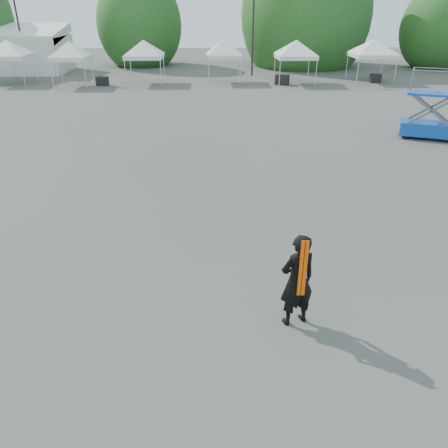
{
  "coord_description": "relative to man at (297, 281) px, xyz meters",
  "views": [
    {
      "loc": [
        -1.05,
        -9.75,
        5.92
      ],
      "look_at": [
        -0.72,
        -0.64,
        1.3
      ],
      "focal_mm": 35.0,
      "sensor_mm": 36.0,
      "label": 1
    }
  ],
  "objects": [
    {
      "name": "crate_mid",
      "position": [
        4.34,
        29.55,
        -0.63
      ],
      "size": [
        1.25,
        1.13,
        0.79
      ],
      "primitive_type": "cube",
      "rotation": [
        0.0,
        0.0,
        -0.41
      ],
      "color": "black",
      "rests_on": "ground"
    },
    {
      "name": "tent_g",
      "position": [
        11.93,
        30.88,
        2.04
      ],
      "size": [
        4.64,
        4.64,
        3.88
      ],
      "color": "silver",
      "rests_on": "ground"
    },
    {
      "name": "man",
      "position": [
        0.0,
        0.0,
        0.0
      ],
      "size": [
        0.86,
        0.71,
        2.04
      ],
      "rotation": [
        0.0,
        0.0,
        3.48
      ],
      "color": "black",
      "rests_on": "ground"
    },
    {
      "name": "crate_west",
      "position": [
        -10.18,
        29.64,
        -0.68
      ],
      "size": [
        0.97,
        0.81,
        0.68
      ],
      "primitive_type": "cube",
      "rotation": [
        0.0,
        0.0,
        -0.16
      ],
      "color": "black",
      "rests_on": "ground"
    },
    {
      "name": "tree_far_e",
      "position": [
        21.34,
        39.62,
        2.6
      ],
      "size": [
        3.84,
        3.84,
        5.84
      ],
      "color": "#382314",
      "rests_on": "ground"
    },
    {
      "name": "light_pole_west",
      "position": [
        -18.66,
        36.62,
        4.75
      ],
      "size": [
        0.6,
        0.25,
        10.3
      ],
      "color": "black",
      "rests_on": "ground"
    },
    {
      "name": "tree_mid_w",
      "position": [
        -8.66,
        42.62,
        2.91
      ],
      "size": [
        4.16,
        4.16,
        6.33
      ],
      "color": "#382314",
      "rests_on": "ground"
    },
    {
      "name": "tent_f",
      "position": [
        5.42,
        30.13,
        2.03
      ],
      "size": [
        4.37,
        4.37,
        3.88
      ],
      "color": "silver",
      "rests_on": "ground"
    },
    {
      "name": "ground",
      "position": [
        -0.66,
        2.62,
        -1.02
      ],
      "size": [
        120.0,
        120.0,
        0.0
      ],
      "primitive_type": "plane",
      "color": "#474442",
      "rests_on": "ground"
    },
    {
      "name": "tent_c",
      "position": [
        -12.4,
        29.62,
        2.03
      ],
      "size": [
        3.88,
        3.88,
        3.88
      ],
      "color": "silver",
      "rests_on": "ground"
    },
    {
      "name": "tree_mid_e",
      "position": [
        8.34,
        41.62,
        3.82
      ],
      "size": [
        5.12,
        5.12,
        7.79
      ],
      "color": "#382314",
      "rests_on": "ground"
    },
    {
      "name": "scissor_lift",
      "position": [
        8.95,
        13.57,
        0.6
      ],
      "size": [
        2.77,
        2.1,
        3.21
      ],
      "rotation": [
        0.0,
        0.0,
        -0.39
      ],
      "color": "#0D2CAD",
      "rests_on": "ground"
    },
    {
      "name": "crate_east",
      "position": [
        12.27,
        30.31,
        -0.68
      ],
      "size": [
        0.95,
        0.78,
        0.68
      ],
      "primitive_type": "cube",
      "rotation": [
        0.0,
        0.0,
        -0.12
      ],
      "color": "black",
      "rests_on": "ground"
    },
    {
      "name": "tent_d",
      "position": [
        -6.8,
        30.62,
        2.03
      ],
      "size": [
        4.24,
        4.24,
        3.88
      ],
      "color": "silver",
      "rests_on": "ground"
    },
    {
      "name": "light_pole_east",
      "position": [
        2.34,
        34.62,
        4.49
      ],
      "size": [
        0.6,
        0.25,
        9.8
      ],
      "color": "black",
      "rests_on": "ground"
    },
    {
      "name": "tent_e",
      "position": [
        -0.33,
        30.98,
        2.03
      ],
      "size": [
        3.95,
        3.95,
        3.88
      ],
      "color": "silver",
      "rests_on": "ground"
    },
    {
      "name": "tent_b",
      "position": [
        -17.67,
        30.92,
        2.03
      ],
      "size": [
        4.22,
        4.22,
        3.88
      ],
      "color": "silver",
      "rests_on": "ground"
    }
  ]
}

